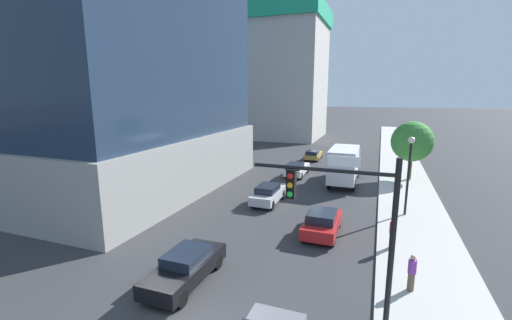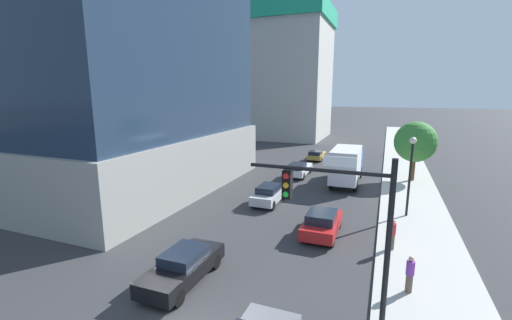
% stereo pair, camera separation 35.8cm
% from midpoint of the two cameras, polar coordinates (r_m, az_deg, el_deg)
% --- Properties ---
extents(sidewalk, '(4.55, 120.00, 0.15)m').
position_cam_midpoint_polar(sidewalk, '(29.72, 25.16, -6.02)').
color(sidewalk, '#B2AFA8').
rests_on(sidewalk, ground).
extents(construction_building, '(15.40, 15.94, 33.25)m').
position_cam_midpoint_polar(construction_building, '(64.62, 6.15, 15.48)').
color(construction_building, '#B2AFA8').
rests_on(construction_building, ground).
extents(traffic_light_pole, '(5.12, 0.48, 6.19)m').
position_cam_midpoint_polar(traffic_light_pole, '(12.29, 15.14, -8.28)').
color(traffic_light_pole, black).
rests_on(traffic_light_pole, sidewalk).
extents(street_lamp, '(0.44, 0.44, 5.40)m').
position_cam_midpoint_polar(street_lamp, '(24.62, 25.20, -0.70)').
color(street_lamp, black).
rests_on(street_lamp, sidewalk).
extents(street_tree, '(3.81, 3.81, 5.63)m').
position_cam_midpoint_polar(street_tree, '(34.99, 25.72, 2.78)').
color(street_tree, brown).
rests_on(street_tree, sidewalk).
extents(car_silver, '(1.73, 4.16, 1.45)m').
position_cam_midpoint_polar(car_silver, '(26.00, 2.63, -5.78)').
color(car_silver, '#B7B7BC').
rests_on(car_silver, ground).
extents(car_red, '(1.90, 4.11, 1.51)m').
position_cam_midpoint_polar(car_red, '(20.82, 11.62, -10.44)').
color(car_red, red).
rests_on(car_red, ground).
extents(car_white, '(1.76, 4.58, 1.43)m').
position_cam_midpoint_polar(car_white, '(34.61, 7.58, -1.53)').
color(car_white, silver).
rests_on(car_white, ground).
extents(car_gold, '(1.72, 4.09, 1.26)m').
position_cam_midpoint_polar(car_gold, '(43.30, 10.46, 0.85)').
color(car_gold, '#AD8938').
rests_on(car_gold, ground).
extents(car_black, '(1.83, 4.67, 1.46)m').
position_cam_midpoint_polar(car_black, '(16.14, -11.60, -17.26)').
color(car_black, black).
rests_on(car_black, ground).
extents(box_truck, '(2.33, 7.57, 3.51)m').
position_cam_midpoint_polar(box_truck, '(32.19, 15.49, -0.61)').
color(box_truck, '#1E4799').
rests_on(box_truck, ground).
extents(pedestrian_purple_shirt, '(0.34, 0.34, 1.62)m').
position_cam_midpoint_polar(pedestrian_purple_shirt, '(16.23, 25.28, -17.10)').
color(pedestrian_purple_shirt, brown).
rests_on(pedestrian_purple_shirt, sidewalk).
extents(pedestrian_red_shirt, '(0.34, 0.34, 1.70)m').
position_cam_midpoint_polar(pedestrian_red_shirt, '(19.75, 22.63, -11.53)').
color(pedestrian_red_shirt, brown).
rests_on(pedestrian_red_shirt, sidewalk).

